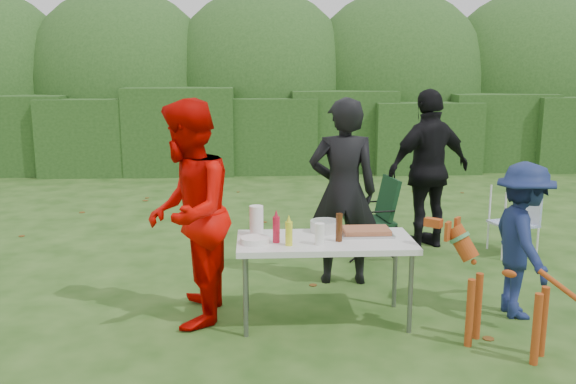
{
  "coord_description": "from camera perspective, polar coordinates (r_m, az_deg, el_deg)",
  "views": [
    {
      "loc": [
        -0.2,
        -4.91,
        2.18
      ],
      "look_at": [
        0.12,
        0.81,
        1.0
      ],
      "focal_mm": 38.0,
      "sensor_mm": 36.0,
      "label": 1
    }
  ],
  "objects": [
    {
      "name": "ground",
      "position": [
        5.38,
        -0.85,
        -12.28
      ],
      "size": [
        80.0,
        80.0,
        0.0
      ],
      "primitive_type": "plane",
      "color": "#1E4211"
    },
    {
      "name": "hedge_row",
      "position": [
        12.98,
        -2.38,
        5.72
      ],
      "size": [
        22.0,
        1.4,
        1.7
      ],
      "primitive_type": "cube",
      "color": "#23471C",
      "rests_on": "ground"
    },
    {
      "name": "shrub_backdrop",
      "position": [
        14.52,
        -2.51,
        9.31
      ],
      "size": [
        20.0,
        2.6,
        3.2
      ],
      "primitive_type": "ellipsoid",
      "color": "#3D6628",
      "rests_on": "ground"
    },
    {
      "name": "folding_table",
      "position": [
        5.22,
        3.5,
        -5.0
      ],
      "size": [
        1.5,
        0.7,
        0.74
      ],
      "color": "silver",
      "rests_on": "ground"
    },
    {
      "name": "person_cook",
      "position": [
        6.15,
        5.17,
        0.02
      ],
      "size": [
        0.71,
        0.48,
        1.89
      ],
      "primitive_type": "imported",
      "rotation": [
        0.0,
        0.0,
        3.1
      ],
      "color": "black",
      "rests_on": "ground"
    },
    {
      "name": "person_red_jacket",
      "position": [
        5.22,
        -9.35,
        -2.0
      ],
      "size": [
        0.76,
        0.96,
        1.93
      ],
      "primitive_type": "imported",
      "rotation": [
        0.0,
        0.0,
        -1.61
      ],
      "color": "#D10600",
      "rests_on": "ground"
    },
    {
      "name": "person_black_puffy",
      "position": [
        7.55,
        13.05,
        2.07
      ],
      "size": [
        1.23,
        0.85,
        1.93
      ],
      "primitive_type": "imported",
      "rotation": [
        0.0,
        0.0,
        3.51
      ],
      "color": "black",
      "rests_on": "ground"
    },
    {
      "name": "child",
      "position": [
        5.72,
        21.07,
        -4.25
      ],
      "size": [
        0.56,
        0.92,
        1.38
      ],
      "primitive_type": "imported",
      "rotation": [
        0.0,
        0.0,
        1.52
      ],
      "color": "#162250",
      "rests_on": "ground"
    },
    {
      "name": "dog",
      "position": [
        5.03,
        19.86,
        -8.83
      ],
      "size": [
        1.03,
        0.96,
        0.96
      ],
      "primitive_type": null,
      "rotation": [
        0.0,
        0.0,
        2.44
      ],
      "color": "#9E3E14",
      "rests_on": "ground"
    },
    {
      "name": "camping_chair",
      "position": [
        7.19,
        7.67,
        -2.28
      ],
      "size": [
        0.66,
        0.66,
        0.93
      ],
      "primitive_type": null,
      "rotation": [
        0.0,
        0.0,
        3.29
      ],
      "color": "#12331B",
      "rests_on": "ground"
    },
    {
      "name": "lawn_chair",
      "position": [
        7.64,
        20.33,
        -2.53
      ],
      "size": [
        0.58,
        0.58,
        0.81
      ],
      "primitive_type": null,
      "rotation": [
        0.0,
        0.0,
        3.37
      ],
      "color": "#4567B3",
      "rests_on": "ground"
    },
    {
      "name": "food_tray",
      "position": [
        5.38,
        7.33,
        -3.86
      ],
      "size": [
        0.45,
        0.3,
        0.02
      ],
      "primitive_type": "cube",
      "color": "#B7B7BA",
      "rests_on": "folding_table"
    },
    {
      "name": "focaccia_bread",
      "position": [
        5.38,
        7.34,
        -3.57
      ],
      "size": [
        0.4,
        0.26,
        0.04
      ],
      "primitive_type": "cube",
      "color": "#A05C3B",
      "rests_on": "food_tray"
    },
    {
      "name": "mustard_bottle",
      "position": [
        5.0,
        0.08,
        -3.91
      ],
      "size": [
        0.06,
        0.06,
        0.2
      ],
      "primitive_type": "cylinder",
      "color": "yellow",
      "rests_on": "folding_table"
    },
    {
      "name": "ketchup_bottle",
      "position": [
        5.08,
        -1.11,
        -3.54
      ],
      "size": [
        0.06,
        0.06,
        0.22
      ],
      "primitive_type": "cylinder",
      "color": "#B9152F",
      "rests_on": "folding_table"
    },
    {
      "name": "beer_bottle",
      "position": [
        5.13,
        4.8,
        -3.32
      ],
      "size": [
        0.06,
        0.06,
        0.24
      ],
      "primitive_type": "cylinder",
      "color": "#47230F",
      "rests_on": "folding_table"
    },
    {
      "name": "paper_towel_roll",
      "position": [
        5.3,
        -2.97,
        -2.68
      ],
      "size": [
        0.12,
        0.12,
        0.26
      ],
      "primitive_type": "cylinder",
      "color": "white",
      "rests_on": "folding_table"
    },
    {
      "name": "cup_stack",
      "position": [
        5.03,
        2.97,
        -3.94
      ],
      "size": [
        0.08,
        0.08,
        0.18
      ],
      "primitive_type": "cylinder",
      "color": "white",
      "rests_on": "folding_table"
    },
    {
      "name": "pasta_bowl",
      "position": [
        5.43,
        3.46,
        -3.2
      ],
      "size": [
        0.26,
        0.26,
        0.1
      ],
      "primitive_type": "cylinder",
      "color": "silver",
      "rests_on": "folding_table"
    },
    {
      "name": "plate_stack",
      "position": [
        5.09,
        -3.12,
        -4.53
      ],
      "size": [
        0.24,
        0.24,
        0.05
      ],
      "primitive_type": "cylinder",
      "color": "white",
      "rests_on": "folding_table"
    }
  ]
}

